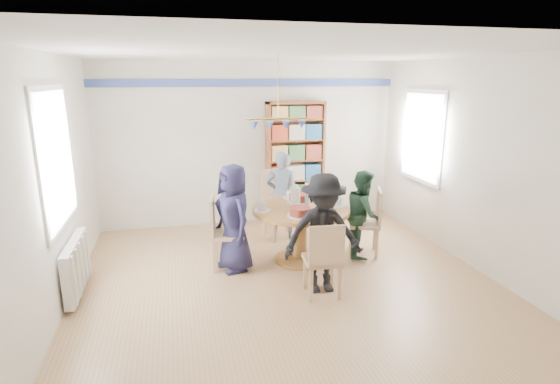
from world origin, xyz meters
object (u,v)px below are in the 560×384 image
object	(u,v)px
radiator	(76,266)
person_far	(282,196)
person_left	(234,218)
dining_table	(301,222)
chair_near	(324,257)
bookshelf	(295,164)
person_near	(323,234)
person_right	(363,214)
chair_far	(279,200)
chair_right	(370,219)
chair_left	(222,229)

from	to	relation	value
radiator	person_far	distance (m)	3.00
person_left	radiator	bearing A→B (deg)	-99.19
radiator	person_far	size ratio (longest dim) A/B	0.73
radiator	dining_table	xyz separation A→B (m)	(2.76, 0.33, 0.21)
chair_near	bookshelf	distance (m)	2.86
dining_table	person_near	xyz separation A→B (m)	(-0.00, -0.89, 0.15)
person_right	bookshelf	world-z (taller)	bookshelf
chair_near	person_right	size ratio (longest dim) A/B	0.74
radiator	chair_far	size ratio (longest dim) A/B	0.95
radiator	chair_right	xyz separation A→B (m)	(3.77, 0.32, 0.17)
person_far	person_near	distance (m)	1.79
chair_far	chair_near	distance (m)	2.11
radiator	person_right	size ratio (longest dim) A/B	0.82
bookshelf	chair_far	bearing A→B (deg)	-123.95
chair_far	bookshelf	size ratio (longest dim) A/B	0.51
chair_near	person_far	xyz separation A→B (m)	(0.00, 1.97, 0.19)
chair_right	chair_near	xyz separation A→B (m)	(-1.06, -1.06, -0.02)
person_left	dining_table	bearing A→B (deg)	75.15
dining_table	bookshelf	world-z (taller)	bookshelf
chair_far	person_right	distance (m)	1.42
chair_right	radiator	bearing A→B (deg)	-175.10
dining_table	chair_left	bearing A→B (deg)	177.39
radiator	person_far	world-z (taller)	person_far
radiator	dining_table	size ratio (longest dim) A/B	0.77
person_right	bookshelf	size ratio (longest dim) A/B	0.59
radiator	person_near	xyz separation A→B (m)	(2.76, -0.57, 0.35)
person_left	chair_near	bearing A→B (deg)	22.54
chair_left	person_left	world-z (taller)	person_left
dining_table	bookshelf	bearing A→B (deg)	76.97
radiator	dining_table	distance (m)	2.79
radiator	bookshelf	xyz separation A→B (m)	(3.16, 2.04, 0.66)
chair_right	person_near	world-z (taller)	person_near
dining_table	chair_right	world-z (taller)	chair_right
dining_table	chair_right	size ratio (longest dim) A/B	1.38
chair_near	person_right	bearing A→B (deg)	48.37
person_right	bookshelf	bearing A→B (deg)	36.11
chair_right	person_near	bearing A→B (deg)	-138.69
chair_far	person_near	distance (m)	1.94
chair_far	bookshelf	world-z (taller)	bookshelf
chair_left	radiator	bearing A→B (deg)	-167.59
dining_table	chair_far	xyz separation A→B (m)	(-0.05, 1.05, 0.03)
chair_right	bookshelf	xyz separation A→B (m)	(-0.62, 1.72, 0.49)
radiator	chair_right	distance (m)	3.79
dining_table	chair_near	size ratio (longest dim) A/B	1.45
person_right	person_far	world-z (taller)	person_far
person_left	person_right	bearing A→B (deg)	73.47
chair_far	person_far	distance (m)	0.18
radiator	bookshelf	world-z (taller)	bookshelf
dining_table	person_left	bearing A→B (deg)	-177.07
dining_table	bookshelf	distance (m)	1.82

